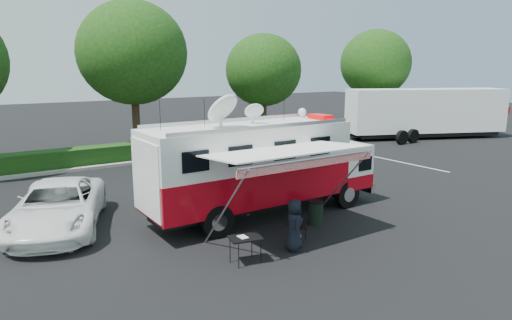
% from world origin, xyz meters
% --- Properties ---
extents(ground_plane, '(120.00, 120.00, 0.00)m').
position_xyz_m(ground_plane, '(0.00, 0.00, 0.00)').
color(ground_plane, black).
rests_on(ground_plane, ground).
extents(back_border, '(60.00, 6.14, 8.87)m').
position_xyz_m(back_border, '(1.14, 12.90, 5.00)').
color(back_border, '#9E998E').
rests_on(back_border, ground_plane).
extents(stall_lines, '(24.12, 5.50, 0.01)m').
position_xyz_m(stall_lines, '(-0.50, 3.00, 0.00)').
color(stall_lines, silver).
rests_on(stall_lines, ground_plane).
extents(command_truck, '(8.69, 2.39, 4.18)m').
position_xyz_m(command_truck, '(-0.08, -0.00, 1.79)').
color(command_truck, black).
rests_on(command_truck, ground_plane).
extents(awning, '(4.75, 2.47, 2.87)m').
position_xyz_m(awning, '(-0.85, -2.49, 2.69)').
color(awning, white).
rests_on(awning, ground_plane).
extents(white_suv, '(4.32, 6.05, 1.53)m').
position_xyz_m(white_suv, '(-6.37, 2.46, 0.00)').
color(white_suv, white).
rests_on(white_suv, ground_plane).
extents(person, '(0.71, 0.86, 1.51)m').
position_xyz_m(person, '(-1.14, -3.15, 0.00)').
color(person, black).
rests_on(person, ground_plane).
extents(folding_table, '(0.97, 0.79, 0.73)m').
position_xyz_m(folding_table, '(-2.74, -3.08, 0.68)').
color(folding_table, black).
rests_on(folding_table, ground_plane).
extents(folding_chair, '(0.52, 0.54, 0.89)m').
position_xyz_m(folding_chair, '(-0.57, -2.52, 0.52)').
color(folding_chair, black).
rests_on(folding_chair, ground_plane).
extents(trash_bin, '(0.53, 0.53, 0.79)m').
position_xyz_m(trash_bin, '(0.87, -1.79, 0.40)').
color(trash_bin, black).
rests_on(trash_bin, ground_plane).
extents(semi_trailer, '(11.66, 6.93, 3.60)m').
position_xyz_m(semi_trailer, '(20.17, 8.12, 1.90)').
color(semi_trailer, white).
rests_on(semi_trailer, ground_plane).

